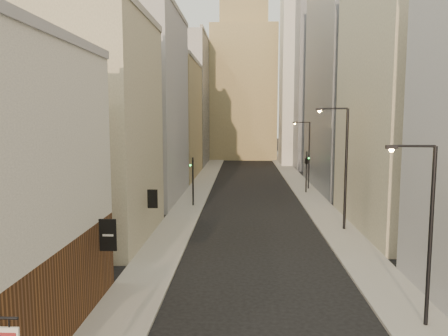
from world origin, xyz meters
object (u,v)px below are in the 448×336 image
(white_tower, at_px, (303,65))
(streetlamp_far, at_px, (307,151))
(clock_tower, at_px, (243,77))
(streetlamp_near, at_px, (426,225))
(streetlamp_mid, at_px, (343,161))
(traffic_light_right, at_px, (307,161))
(traffic_light_left, at_px, (193,173))

(white_tower, distance_m, streetlamp_far, 32.51)
(clock_tower, xyz_separation_m, streetlamp_near, (7.56, -79.16, -13.14))
(streetlamp_mid, height_order, traffic_light_right, streetlamp_mid)
(white_tower, distance_m, traffic_light_left, 45.90)
(streetlamp_near, distance_m, streetlamp_far, 35.89)
(traffic_light_right, bearing_deg, streetlamp_mid, 115.64)
(clock_tower, distance_m, white_tower, 17.83)
(streetlamp_mid, xyz_separation_m, traffic_light_left, (-12.83, 8.73, -2.14))
(white_tower, relative_size, traffic_light_left, 8.30)
(clock_tower, bearing_deg, streetlamp_near, -84.54)
(white_tower, height_order, streetlamp_mid, white_tower)
(streetlamp_far, bearing_deg, streetlamp_near, -97.46)
(streetlamp_far, relative_size, traffic_light_right, 1.68)
(streetlamp_near, bearing_deg, traffic_light_right, 93.70)
(white_tower, xyz_separation_m, streetlamp_near, (-3.44, -65.16, -14.12))
(traffic_light_left, bearing_deg, streetlamp_far, -142.53)
(white_tower, xyz_separation_m, traffic_light_right, (-3.59, -32.02, -14.71))
(streetlamp_mid, relative_size, traffic_light_left, 1.94)
(white_tower, bearing_deg, traffic_light_left, -111.80)
(white_tower, relative_size, streetlamp_far, 4.93)
(clock_tower, relative_size, white_tower, 1.08)
(white_tower, bearing_deg, traffic_light_right, -96.40)
(streetlamp_far, bearing_deg, traffic_light_right, -106.61)
(clock_tower, height_order, traffic_light_right, clock_tower)
(streetlamp_mid, bearing_deg, traffic_light_right, 107.91)
(traffic_light_right, bearing_deg, streetlamp_near, 114.76)
(streetlamp_far, bearing_deg, traffic_light_left, -146.77)
(streetlamp_far, distance_m, traffic_light_right, 2.94)
(streetlamp_near, relative_size, traffic_light_right, 1.57)
(clock_tower, xyz_separation_m, traffic_light_right, (7.41, -46.02, -13.74))
(streetlamp_near, xyz_separation_m, traffic_light_right, (-0.15, 33.13, -0.60))
(streetlamp_far, relative_size, traffic_light_left, 1.68)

